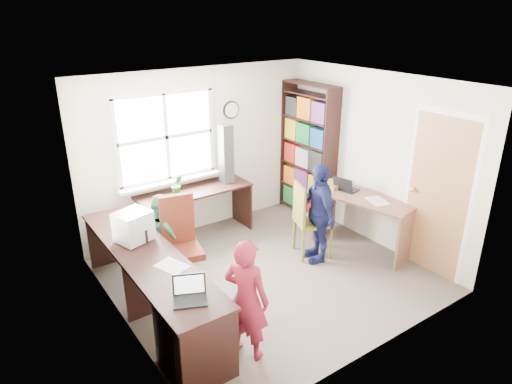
% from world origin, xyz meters
% --- Properties ---
extents(room, '(3.64, 3.44, 2.44)m').
position_xyz_m(room, '(0.01, 0.10, 1.22)').
color(room, '#4A413A').
rests_on(room, ground).
extents(l_desk, '(2.38, 2.95, 0.75)m').
position_xyz_m(l_desk, '(-1.31, -0.28, 0.46)').
color(l_desk, black).
rests_on(l_desk, ground).
extents(right_desk, '(0.90, 1.43, 0.77)m').
position_xyz_m(right_desk, '(1.51, -0.17, 0.56)').
color(right_desk, brown).
rests_on(right_desk, ground).
extents(bookshelf, '(0.30, 1.02, 2.10)m').
position_xyz_m(bookshelf, '(1.65, 1.19, 1.00)').
color(bookshelf, black).
rests_on(bookshelf, ground).
extents(swivel_chair, '(0.61, 0.61, 1.12)m').
position_xyz_m(swivel_chair, '(-0.95, 0.45, 0.48)').
color(swivel_chair, black).
rests_on(swivel_chair, ground).
extents(wooden_chair, '(0.58, 0.58, 1.03)m').
position_xyz_m(wooden_chair, '(0.74, 0.12, 0.56)').
color(wooden_chair, brown).
rests_on(wooden_chair, ground).
extents(crt_monitor, '(0.43, 0.40, 0.34)m').
position_xyz_m(crt_monitor, '(-1.50, 0.45, 0.92)').
color(crt_monitor, silver).
rests_on(crt_monitor, l_desk).
extents(laptop_left, '(0.37, 0.35, 0.20)m').
position_xyz_m(laptop_left, '(-1.50, -0.87, 0.80)').
color(laptop_left, black).
rests_on(laptop_left, l_desk).
extents(laptop_right, '(0.31, 0.35, 0.21)m').
position_xyz_m(laptop_right, '(1.45, 0.15, 0.82)').
color(laptop_right, black).
rests_on(laptop_right, right_desk).
extents(speaker_a, '(0.09, 0.09, 0.16)m').
position_xyz_m(speaker_a, '(-1.44, 0.35, 0.83)').
color(speaker_a, black).
rests_on(speaker_a, l_desk).
extents(speaker_b, '(0.10, 0.10, 0.17)m').
position_xyz_m(speaker_b, '(-1.46, 0.83, 0.83)').
color(speaker_b, black).
rests_on(speaker_b, l_desk).
extents(cd_tower, '(0.18, 0.16, 0.86)m').
position_xyz_m(cd_tower, '(0.30, 1.43, 1.18)').
color(cd_tower, black).
rests_on(cd_tower, l_desk).
extents(game_box, '(0.32, 0.32, 0.06)m').
position_xyz_m(game_box, '(1.46, 0.36, 0.80)').
color(game_box, red).
rests_on(game_box, right_desk).
extents(paper_a, '(0.32, 0.38, 0.00)m').
position_xyz_m(paper_a, '(-1.39, -0.28, 0.75)').
color(paper_a, beige).
rests_on(paper_a, l_desk).
extents(paper_b, '(0.31, 0.38, 0.00)m').
position_xyz_m(paper_b, '(1.53, -0.36, 0.77)').
color(paper_b, beige).
rests_on(paper_b, right_desk).
extents(potted_plant, '(0.18, 0.16, 0.29)m').
position_xyz_m(potted_plant, '(-0.52, 1.39, 0.90)').
color(potted_plant, '#2A6528').
rests_on(potted_plant, l_desk).
extents(person_red, '(0.48, 0.54, 1.25)m').
position_xyz_m(person_red, '(-1.00, -1.02, 0.62)').
color(person_red, maroon).
rests_on(person_red, ground).
extents(person_green, '(0.47, 0.57, 1.10)m').
position_xyz_m(person_green, '(-1.04, 0.73, 0.55)').
color(person_green, '#296733').
rests_on(person_green, ground).
extents(person_navy, '(0.56, 0.85, 1.35)m').
position_xyz_m(person_navy, '(0.79, -0.04, 0.67)').
color(person_navy, '#151942').
rests_on(person_navy, ground).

